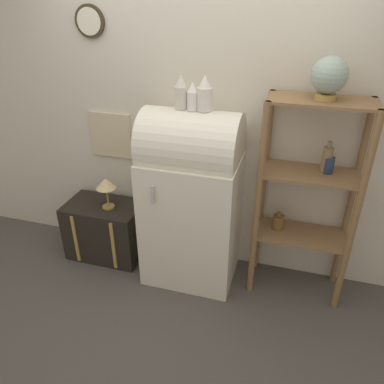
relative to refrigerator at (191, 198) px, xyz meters
The scene contains 10 objects.
ground_plane 0.81m from the refrigerator, 89.99° to the right, with size 12.00×12.00×0.00m, color #4C4742.
wall_back 0.66m from the refrigerator, 90.93° to the left, with size 7.00×0.09×2.70m.
refrigerator is the anchor object (origin of this frame).
suitcase_trunk 0.98m from the refrigerator, behind, with size 0.68×0.43×0.54m.
shelf_unit 0.90m from the refrigerator, ahead, with size 0.73×0.37×1.61m.
globe 1.34m from the refrigerator, ahead, with size 0.23×0.23×0.27m.
vase_left 0.84m from the refrigerator, behind, with size 0.09×0.09×0.24m.
vase_center 0.82m from the refrigerator, 30.33° to the right, with size 0.07×0.07×0.20m.
vase_right 0.85m from the refrigerator, ahead, with size 0.11×0.11×0.25m.
desk_lamp 0.78m from the refrigerator, behind, with size 0.18×0.18×0.29m.
Camera 1 is at (0.75, -2.26, 2.26)m, focal length 35.00 mm.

